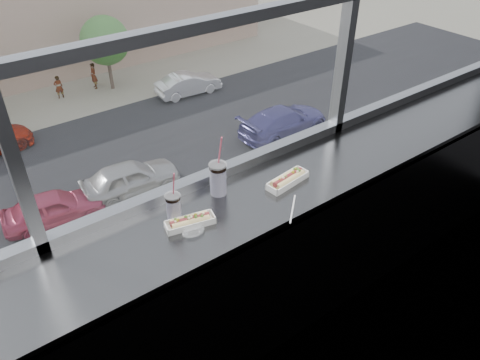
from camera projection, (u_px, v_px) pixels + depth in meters
wall_back_lower at (217, 247)px, 3.06m from camera, size 6.00×0.00×6.00m
counter at (242, 206)px, 2.58m from camera, size 6.00×0.55×0.06m
counter_fascia at (268, 298)px, 2.72m from camera, size 6.00×0.04×1.04m
hotdog_tray_left at (190, 221)px, 2.39m from camera, size 0.27×0.14×0.06m
hotdog_tray_right at (288, 179)px, 2.69m from camera, size 0.29×0.13×0.07m
soda_cup_left at (173, 206)px, 2.39m from camera, size 0.08×0.08×0.30m
soda_cup_right at (218, 177)px, 2.57m from camera, size 0.10×0.10×0.37m
loose_straw at (293, 209)px, 2.51m from camera, size 0.19×0.17×0.01m
wrapper at (193, 231)px, 2.35m from camera, size 0.11×0.08×0.03m
car_far_c at (188, 80)px, 31.47m from camera, size 2.80×6.01×1.96m
car_near_c at (52, 203)px, 20.48m from camera, size 3.12×6.19×1.98m
car_near_d at (130, 173)px, 22.23m from camera, size 3.11×6.64×2.16m
car_near_e at (284, 117)px, 26.91m from camera, size 2.91×6.67×2.20m
pedestrian_d at (93, 73)px, 32.30m from camera, size 0.71×0.95×2.14m
pedestrian_c at (58, 85)px, 31.04m from camera, size 0.83×0.62×1.87m
tree_right at (105, 41)px, 30.88m from camera, size 3.24×3.24×5.06m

